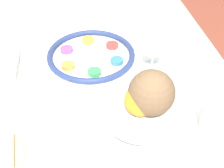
% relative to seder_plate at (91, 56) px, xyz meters
% --- Properties ---
extents(dining_table, '(1.38, 0.99, 0.73)m').
position_rel_seder_plate_xyz_m(dining_table, '(0.11, -0.04, -0.38)').
color(dining_table, white).
rests_on(dining_table, ground_plane).
extents(seder_plate, '(0.30, 0.30, 0.03)m').
position_rel_seder_plate_xyz_m(seder_plate, '(0.00, 0.00, 0.00)').
color(seder_plate, white).
rests_on(seder_plate, dining_table).
extents(wine_glass, '(0.07, 0.07, 0.13)m').
position_rel_seder_plate_xyz_m(wine_glass, '(0.08, 0.20, 0.08)').
color(wine_glass, silver).
rests_on(wine_glass, dining_table).
extents(fruit_stand, '(0.19, 0.19, 0.13)m').
position_rel_seder_plate_xyz_m(fruit_stand, '(0.37, 0.08, 0.09)').
color(fruit_stand, silver).
rests_on(fruit_stand, dining_table).
extents(orange_fruit, '(0.07, 0.07, 0.07)m').
position_rel_seder_plate_xyz_m(orange_fruit, '(0.39, 0.07, 0.15)').
color(orange_fruit, orange).
rests_on(orange_fruit, fruit_stand).
extents(coconut, '(0.11, 0.11, 0.11)m').
position_rel_seder_plate_xyz_m(coconut, '(0.39, 0.10, 0.17)').
color(coconut, brown).
rests_on(coconut, fruit_stand).
extents(napkin_roll, '(0.15, 0.05, 0.05)m').
position_rel_seder_plate_xyz_m(napkin_roll, '(0.01, -0.27, 0.01)').
color(napkin_roll, white).
rests_on(napkin_roll, dining_table).
extents(cup_near, '(0.08, 0.08, 0.07)m').
position_rel_seder_plate_xyz_m(cup_near, '(-0.34, 0.20, 0.02)').
color(cup_near, silver).
rests_on(cup_near, dining_table).
extents(cup_mid, '(0.08, 0.08, 0.07)m').
position_rel_seder_plate_xyz_m(cup_mid, '(0.38, 0.29, 0.02)').
color(cup_mid, silver).
rests_on(cup_mid, dining_table).
extents(cup_far, '(0.08, 0.08, 0.07)m').
position_rel_seder_plate_xyz_m(cup_far, '(-0.30, 0.11, 0.02)').
color(cup_far, silver).
rests_on(cup_far, dining_table).
extents(fork_left, '(0.08, 0.17, 0.01)m').
position_rel_seder_plate_xyz_m(fork_left, '(-0.06, 0.24, -0.01)').
color(fork_left, silver).
rests_on(fork_left, dining_table).
extents(fork_right, '(0.09, 0.17, 0.01)m').
position_rel_seder_plate_xyz_m(fork_right, '(-0.03, 0.24, -0.01)').
color(fork_right, silver).
rests_on(fork_right, dining_table).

